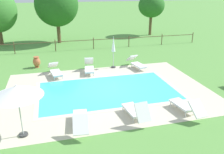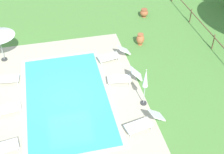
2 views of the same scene
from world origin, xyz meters
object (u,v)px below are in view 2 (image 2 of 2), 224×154
at_px(sun_lounger_north_near_steps, 2,78).
at_px(sun_lounger_north_mid, 144,123).
at_px(sun_lounger_south_far, 113,55).
at_px(patio_umbrella_closed_row_west, 145,81).
at_px(sun_lounger_south_near_corner, 2,108).
at_px(sun_lounger_north_far, 124,77).
at_px(terracotta_urn_near_fence, 144,13).
at_px(terracotta_urn_by_tree, 140,39).

xyz_separation_m(sun_lounger_north_near_steps, sun_lounger_north_mid, (4.91, 6.65, -0.00)).
relative_size(sun_lounger_south_far, patio_umbrella_closed_row_west, 0.92).
xyz_separation_m(sun_lounger_south_near_corner, sun_lounger_south_far, (-3.22, 6.39, -0.03)).
bearing_deg(sun_lounger_north_far, terracotta_urn_near_fence, 154.25).
xyz_separation_m(sun_lounger_north_mid, patio_umbrella_closed_row_west, (-1.59, 0.50, 1.16)).
height_order(sun_lounger_north_mid, sun_lounger_south_near_corner, sun_lounger_south_near_corner).
height_order(patio_umbrella_closed_row_west, terracotta_urn_near_fence, patio_umbrella_closed_row_west).
bearing_deg(sun_lounger_south_near_corner, sun_lounger_north_far, 98.51).
distance_m(sun_lounger_north_near_steps, terracotta_urn_by_tree, 8.82).
bearing_deg(patio_umbrella_closed_row_west, sun_lounger_north_mid, -17.54).
bearing_deg(sun_lounger_south_near_corner, terracotta_urn_near_fence, 128.89).
xyz_separation_m(sun_lounger_north_mid, sun_lounger_south_near_corner, (-2.46, -6.55, 0.02)).
xyz_separation_m(sun_lounger_north_far, terracotta_urn_by_tree, (-3.48, 2.00, 0.04)).
bearing_deg(sun_lounger_north_mid, terracotta_urn_by_tree, 164.32).
bearing_deg(sun_lounger_north_far, sun_lounger_south_far, -177.38).
height_order(sun_lounger_north_mid, terracotta_urn_near_fence, sun_lounger_north_mid).
relative_size(sun_lounger_north_far, terracotta_urn_near_fence, 3.16).
bearing_deg(sun_lounger_south_far, sun_lounger_north_mid, 1.63).
distance_m(sun_lounger_north_mid, sun_lounger_north_far, 3.43).
bearing_deg(sun_lounger_north_far, sun_lounger_north_mid, 0.98).
height_order(sun_lounger_north_near_steps, terracotta_urn_near_fence, sun_lounger_north_near_steps).
height_order(terracotta_urn_near_fence, terracotta_urn_by_tree, terracotta_urn_by_tree).
bearing_deg(sun_lounger_south_far, patio_umbrella_closed_row_west, 9.20).
distance_m(sun_lounger_north_near_steps, sun_lounger_north_mid, 8.27).
bearing_deg(terracotta_urn_by_tree, sun_lounger_north_near_steps, -76.89).
distance_m(sun_lounger_south_near_corner, terracotta_urn_by_tree, 9.59).
bearing_deg(patio_umbrella_closed_row_west, sun_lounger_north_far, -163.09).
height_order(sun_lounger_south_far, terracotta_urn_by_tree, sun_lounger_south_far).
bearing_deg(sun_lounger_north_mid, terracotta_urn_near_fence, 162.37).
xyz_separation_m(sun_lounger_north_near_steps, terracotta_urn_by_tree, (-2.00, 8.59, 0.05)).
height_order(sun_lounger_north_near_steps, patio_umbrella_closed_row_west, patio_umbrella_closed_row_west).
bearing_deg(sun_lounger_north_near_steps, terracotta_urn_by_tree, 103.11).
bearing_deg(sun_lounger_north_far, sun_lounger_north_near_steps, -102.62).
bearing_deg(sun_lounger_north_far, terracotta_urn_by_tree, 150.12).
bearing_deg(sun_lounger_south_far, sun_lounger_north_far, 2.62).
bearing_deg(terracotta_urn_near_fence, sun_lounger_south_near_corner, -51.11).
distance_m(patio_umbrella_closed_row_west, terracotta_urn_by_tree, 5.62).
bearing_deg(sun_lounger_south_far, terracotta_urn_by_tree, 120.26).
relative_size(sun_lounger_north_near_steps, patio_umbrella_closed_row_west, 0.90).
xyz_separation_m(sun_lounger_north_near_steps, sun_lounger_north_far, (1.48, 6.59, 0.01)).
xyz_separation_m(sun_lounger_south_far, terracotta_urn_by_tree, (-1.23, 2.10, 0.06)).
distance_m(sun_lounger_north_near_steps, sun_lounger_south_near_corner, 2.45).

